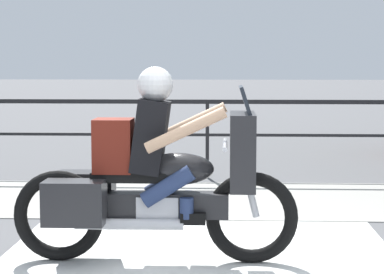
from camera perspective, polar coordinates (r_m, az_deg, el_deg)
name	(u,v)px	position (r m, az deg, el deg)	size (l,w,h in m)	color
sidewalk_band	(204,199)	(8.92, 0.88, -4.74)	(44.00, 2.40, 0.01)	#99968E
fence_railing	(207,116)	(10.47, 1.18, 1.60)	(36.00, 0.05, 1.10)	black
motorcycle	(154,177)	(6.08, -2.90, -3.05)	(2.33, 0.76, 1.60)	black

